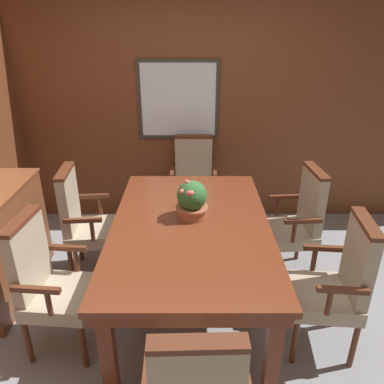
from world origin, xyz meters
name	(u,v)px	position (x,y,z in m)	size (l,w,h in m)	color
ground_plane	(188,324)	(0.00, 0.00, 0.00)	(14.00, 14.00, 0.00)	gray
wall_back	(189,115)	(0.00, 1.88, 1.23)	(7.20, 0.08, 2.45)	brown
dining_table	(192,234)	(0.03, 0.26, 0.67)	(1.21, 1.93, 0.77)	maroon
chair_head_far	(195,180)	(0.06, 1.61, 0.56)	(0.50, 0.46, 1.04)	#562B19
chair_right_near	(339,282)	(1.04, -0.18, 0.56)	(0.50, 0.53, 1.04)	#562B19
chair_right_far	(299,220)	(0.99, 0.69, 0.56)	(0.49, 0.52, 1.04)	#562B19
chair_left_far	(85,219)	(-0.93, 0.70, 0.56)	(0.49, 0.52, 1.04)	#562B19
chair_left_near	(49,280)	(-0.95, -0.17, 0.56)	(0.49, 0.53, 1.04)	#562B19
potted_plant	(193,200)	(0.04, 0.38, 0.91)	(0.26, 0.26, 0.31)	#9E5638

